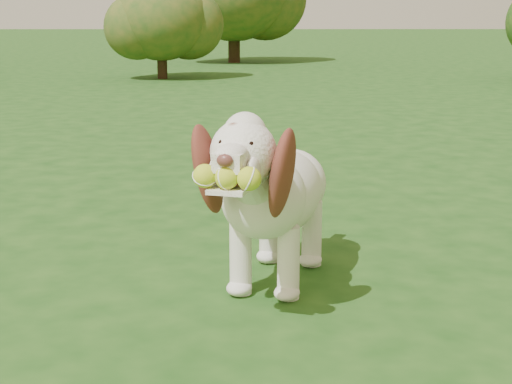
{
  "coord_description": "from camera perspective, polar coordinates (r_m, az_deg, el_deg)",
  "views": [
    {
      "loc": [
        0.13,
        -2.46,
        1.04
      ],
      "look_at": [
        0.15,
        0.2,
        0.42
      ],
      "focal_mm": 55.0,
      "sensor_mm": 36.0,
      "label": 1
    }
  ],
  "objects": [
    {
      "name": "ground",
      "position": [
        2.67,
        -3.33,
        -9.82
      ],
      "size": [
        80.0,
        80.0,
        0.0
      ],
      "primitive_type": "plane",
      "color": "#174112",
      "rests_on": "ground"
    },
    {
      "name": "dog",
      "position": [
        2.94,
        1.21,
        0.2
      ],
      "size": [
        0.58,
        1.09,
        0.72
      ],
      "rotation": [
        0.0,
        0.0,
        -0.29
      ],
      "color": "white",
      "rests_on": "ground"
    },
    {
      "name": "shrub_b",
      "position": [
        12.18,
        -6.93,
        12.36
      ],
      "size": [
        1.46,
        1.46,
        1.51
      ],
      "color": "#382314",
      "rests_on": "ground"
    }
  ]
}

